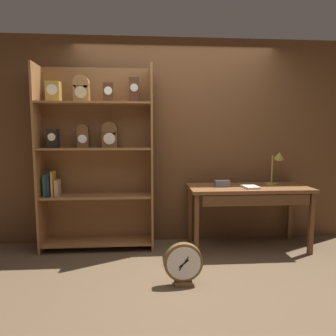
# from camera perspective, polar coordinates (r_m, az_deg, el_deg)

# --- Properties ---
(ground_plane) EXTENTS (10.00, 10.00, 0.00)m
(ground_plane) POSITION_cam_1_polar(r_m,az_deg,el_deg) (2.88, 3.97, -22.29)
(ground_plane) COLOR brown
(back_wood_panel) EXTENTS (4.80, 0.05, 2.60)m
(back_wood_panel) POSITION_cam_1_polar(r_m,az_deg,el_deg) (3.82, 1.41, 5.12)
(back_wood_panel) COLOR brown
(back_wood_panel) RESTS_ON ground
(bookshelf) EXTENTS (1.34, 0.33, 2.19)m
(bookshelf) POSITION_cam_1_polar(r_m,az_deg,el_deg) (3.61, -14.20, 2.67)
(bookshelf) COLOR brown
(bookshelf) RESTS_ON ground
(workbench) EXTENTS (1.44, 0.61, 0.77)m
(workbench) POSITION_cam_1_polar(r_m,az_deg,el_deg) (3.68, 15.40, -4.86)
(workbench) COLOR brown
(workbench) RESTS_ON ground
(desk_lamp) EXTENTS (0.21, 0.21, 0.43)m
(desk_lamp) POSITION_cam_1_polar(r_m,az_deg,el_deg) (3.87, 20.32, 0.61)
(desk_lamp) COLOR olive
(desk_lamp) RESTS_ON workbench
(toolbox_small) EXTENTS (0.17, 0.10, 0.08)m
(toolbox_small) POSITION_cam_1_polar(r_m,az_deg,el_deg) (3.59, 10.44, -2.97)
(toolbox_small) COLOR #595960
(toolbox_small) RESTS_ON workbench
(open_repair_manual) EXTENTS (0.18, 0.23, 0.02)m
(open_repair_manual) POSITION_cam_1_polar(r_m,az_deg,el_deg) (3.59, 15.74, -3.55)
(open_repair_manual) COLOR silver
(open_repair_manual) RESTS_ON workbench
(round_clock_large) EXTENTS (0.36, 0.11, 0.40)m
(round_clock_large) POSITION_cam_1_polar(r_m,az_deg,el_deg) (2.85, 3.00, -18.09)
(round_clock_large) COLOR brown
(round_clock_large) RESTS_ON ground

